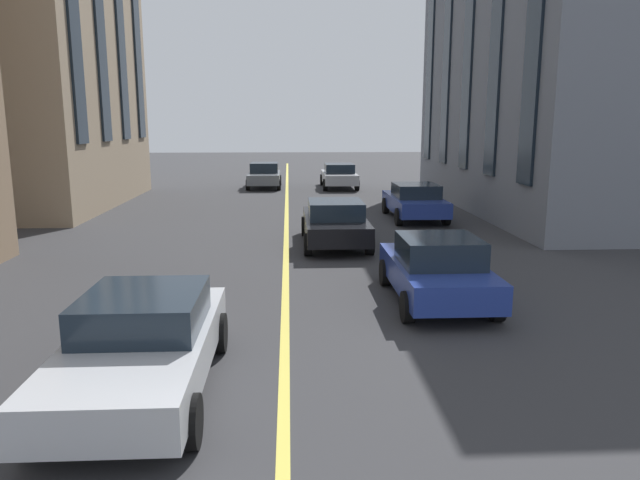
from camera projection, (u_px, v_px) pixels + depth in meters
lane_centre_line at (286, 279)px, 14.05m from camera, size 80.00×0.16×0.01m
car_silver_trailing at (339, 175)px, 33.45m from camera, size 4.40×1.95×1.37m
car_grey_mid at (264, 175)px, 33.58m from camera, size 3.90×1.89×1.40m
car_blue_far at (415, 201)px, 22.67m from camera, size 4.40×1.95×1.37m
car_silver_parked_b at (143, 343)px, 8.11m from camera, size 4.40×1.95×1.37m
car_blue_near at (437, 269)px, 12.18m from camera, size 3.90×1.89×1.40m
car_black_oncoming at (335, 222)px, 17.87m from camera, size 4.40×1.95×1.37m
building_right_near at (615, 58)px, 24.52m from camera, size 16.62×12.36×12.48m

